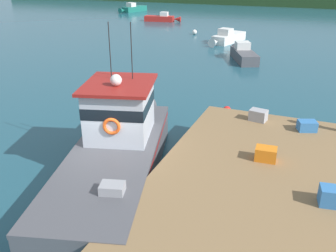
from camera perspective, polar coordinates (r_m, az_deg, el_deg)
name	(u,v)px	position (r m, az deg, el deg)	size (l,w,h in m)	color
ground_plane	(116,177)	(12.35, -8.03, -7.83)	(200.00, 200.00, 0.00)	#1E4C5B
dock	(268,178)	(10.48, 15.26, -7.83)	(6.00, 9.00, 1.20)	#4C3D2D
main_fishing_boat	(117,149)	(11.93, -7.84, -3.47)	(4.67, 9.92, 4.80)	#4C4C51
crate_stack_mid_dock	(333,197)	(9.59, 24.13, -9.92)	(0.60, 0.44, 0.45)	#3370B2
crate_stack_near_edge	(307,126)	(13.42, 20.70, 0.03)	(0.60, 0.44, 0.35)	#3370B2
crate_single_far	(266,154)	(11.03, 14.89, -4.20)	(0.60, 0.44, 0.39)	orange
crate_single_by_cleat	(258,115)	(13.77, 13.78, 1.63)	(0.60, 0.44, 0.40)	#9E9EA3
moored_boat_near_channel	(243,54)	(28.21, 11.52, 10.89)	(2.96, 4.87, 1.25)	#4C4C51
moored_boat_far_left	(133,9)	(58.52, -5.46, 17.62)	(2.39, 5.34, 1.34)	#196B5B
moored_boat_far_right	(227,38)	(34.46, 9.13, 13.33)	(2.29, 5.23, 1.31)	white
moored_boat_off_the_point	(162,18)	(47.83, -0.97, 16.34)	(4.60, 1.74, 1.15)	red
mooring_buoy_inshore	(227,110)	(17.44, 9.09, 2.44)	(0.38, 0.38, 0.38)	red
mooring_buoy_outer	(195,32)	(38.52, 4.13, 14.30)	(0.48, 0.48, 0.48)	silver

